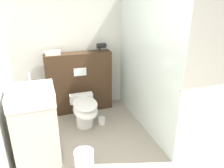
{
  "coord_description": "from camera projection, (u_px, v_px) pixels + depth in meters",
  "views": [
    {
      "loc": [
        -0.82,
        -1.83,
        2.03
      ],
      "look_at": [
        0.21,
        1.24,
        0.73
      ],
      "focal_mm": 35.0,
      "sensor_mm": 36.0,
      "label": 1
    }
  ],
  "objects": [
    {
      "name": "partition_panel",
      "position": [
        79.0,
        82.0,
        4.01
      ],
      "size": [
        1.18,
        0.26,
        1.12
      ],
      "color": "#3D2819",
      "rests_on": "ground_plane"
    },
    {
      "name": "waste_bin",
      "position": [
        84.0,
        161.0,
        2.68
      ],
      "size": [
        0.24,
        0.24,
        0.29
      ],
      "color": "silver",
      "rests_on": "ground_plane"
    },
    {
      "name": "sink_vanity",
      "position": [
        36.0,
        125.0,
        2.77
      ],
      "size": [
        0.54,
        0.56,
        1.15
      ],
      "color": "beige",
      "rests_on": "ground_plane"
    },
    {
      "name": "folded_towel",
      "position": [
        53.0,
        53.0,
        3.66
      ],
      "size": [
        0.25,
        0.14,
        0.07
      ],
      "color": "white",
      "rests_on": "partition_panel"
    },
    {
      "name": "spare_toilet_roll",
      "position": [
        102.0,
        121.0,
        3.72
      ],
      "size": [
        0.12,
        0.12,
        0.12
      ],
      "color": "white",
      "rests_on": "ground_plane"
    },
    {
      "name": "wall_back",
      "position": [
        86.0,
        42.0,
        3.99
      ],
      "size": [
        8.0,
        0.06,
        2.5
      ],
      "color": "silver",
      "rests_on": "ground_plane"
    },
    {
      "name": "shower_glass",
      "position": [
        144.0,
        64.0,
        3.36
      ],
      "size": [
        0.04,
        1.99,
        2.11
      ],
      "color": "silver",
      "rests_on": "ground_plane"
    },
    {
      "name": "toilet",
      "position": [
        85.0,
        111.0,
        3.54
      ],
      "size": [
        0.39,
        0.67,
        0.49
      ],
      "color": "white",
      "rests_on": "ground_plane"
    },
    {
      "name": "hair_drier",
      "position": [
        102.0,
        46.0,
        3.92
      ],
      "size": [
        0.19,
        0.09,
        0.14
      ],
      "color": "black",
      "rests_on": "partition_panel"
    }
  ]
}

